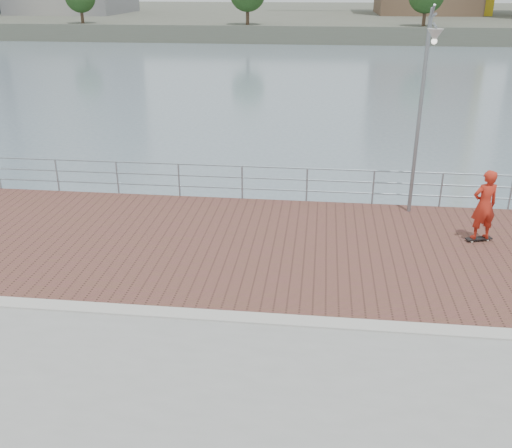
# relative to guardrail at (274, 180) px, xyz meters

# --- Properties ---
(water) EXTENTS (400.00, 400.00, 0.00)m
(water) POSITION_rel_guardrail_xyz_m (-0.00, -7.00, -2.69)
(water) COLOR slate
(water) RESTS_ON ground
(brick_lane) EXTENTS (40.00, 6.80, 0.02)m
(brick_lane) POSITION_rel_guardrail_xyz_m (-0.00, -3.40, -0.68)
(brick_lane) COLOR brown
(brick_lane) RESTS_ON seawall
(curb) EXTENTS (40.00, 0.40, 0.06)m
(curb) POSITION_rel_guardrail_xyz_m (-0.00, -7.00, -0.66)
(curb) COLOR #B7B5AD
(curb) RESTS_ON seawall
(far_shore) EXTENTS (320.00, 95.00, 2.50)m
(far_shore) POSITION_rel_guardrail_xyz_m (-0.00, 115.50, -1.44)
(far_shore) COLOR #4C5142
(far_shore) RESTS_ON ground
(guardrail) EXTENTS (39.06, 0.06, 1.13)m
(guardrail) POSITION_rel_guardrail_xyz_m (0.00, 0.00, 0.00)
(guardrail) COLOR #8C9EA8
(guardrail) RESTS_ON brick_lane
(street_lamp) EXTENTS (0.41, 1.20, 5.64)m
(street_lamp) POSITION_rel_guardrail_xyz_m (4.15, -0.91, 3.32)
(street_lamp) COLOR gray
(street_lamp) RESTS_ON brick_lane
(skateboard) EXTENTS (0.74, 0.39, 0.08)m
(skateboard) POSITION_rel_guardrail_xyz_m (5.74, -2.48, -0.61)
(skateboard) COLOR black
(skateboard) RESTS_ON brick_lane
(skateboarder) EXTENTS (0.80, 0.64, 1.91)m
(skateboarder) POSITION_rel_guardrail_xyz_m (5.74, -2.48, 0.37)
(skateboarder) COLOR red
(skateboarder) RESTS_ON skateboard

